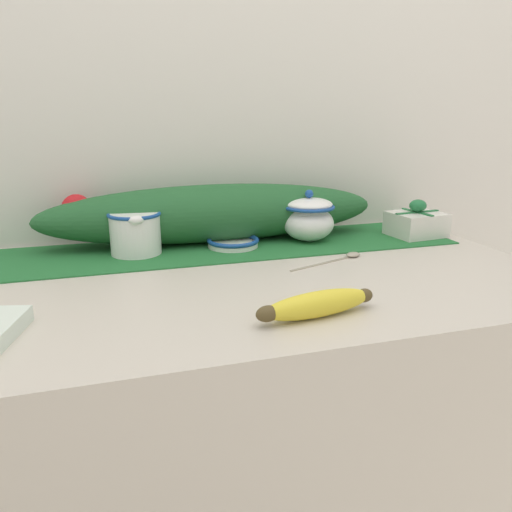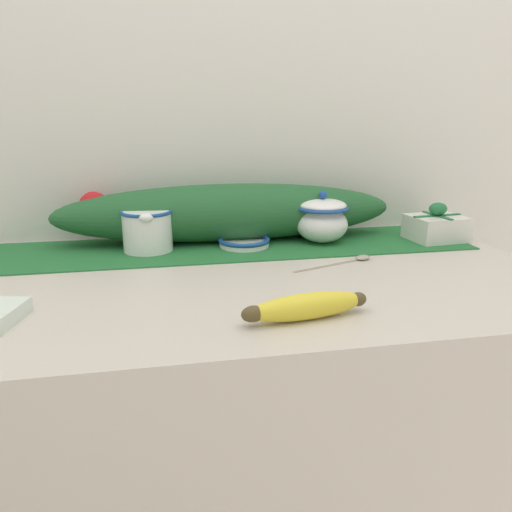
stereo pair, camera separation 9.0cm
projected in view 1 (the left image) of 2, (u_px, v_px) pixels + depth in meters
name	position (u px, v px, depth m)	size (l,w,h in m)	color
countertop	(246.00, 473.00, 1.09)	(1.20, 0.68, 0.92)	beige
back_wall	(204.00, 120.00, 1.22)	(2.00, 0.04, 2.40)	silver
table_runner	(221.00, 248.00, 1.15)	(1.11, 0.26, 0.00)	#236B33
cream_pitcher	(135.00, 231.00, 1.08)	(0.11, 0.13, 0.09)	white
sugar_bowl	(308.00, 218.00, 1.20)	(0.12, 0.12, 0.12)	white
small_dish	(233.00, 242.00, 1.15)	(0.12, 0.12, 0.02)	white
banana	(317.00, 304.00, 0.76)	(0.21, 0.07, 0.04)	yellow
spoon	(347.00, 256.00, 1.07)	(0.19, 0.08, 0.01)	#A89E89
gift_box	(416.00, 223.00, 1.25)	(0.14, 0.12, 0.09)	silver
poinsettia_garland	(213.00, 213.00, 1.18)	(0.81, 0.15, 0.14)	#235B2D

